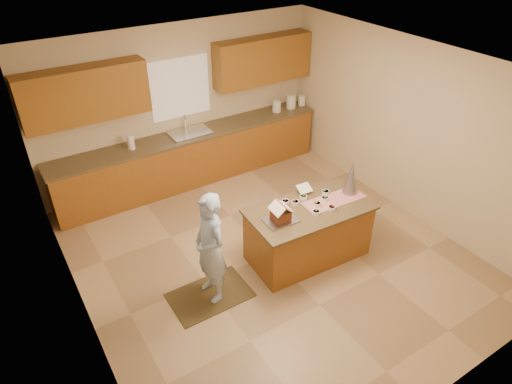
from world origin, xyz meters
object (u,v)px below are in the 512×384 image
gingerbread_house (281,213)px  tinsel_tree (351,178)px  boy (210,249)px  island_base (308,234)px

gingerbread_house → tinsel_tree: bearing=1.1°
tinsel_tree → boy: (-2.18, 0.04, -0.31)m
boy → gingerbread_house: size_ratio=5.66×
gingerbread_house → boy: bearing=176.3°
island_base → tinsel_tree: 0.98m
island_base → tinsel_tree: size_ratio=3.27×
tinsel_tree → boy: size_ratio=0.33×
tinsel_tree → island_base: bearing=-179.5°
island_base → gingerbread_house: size_ratio=6.11×
island_base → tinsel_tree: (0.70, 0.01, 0.68)m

